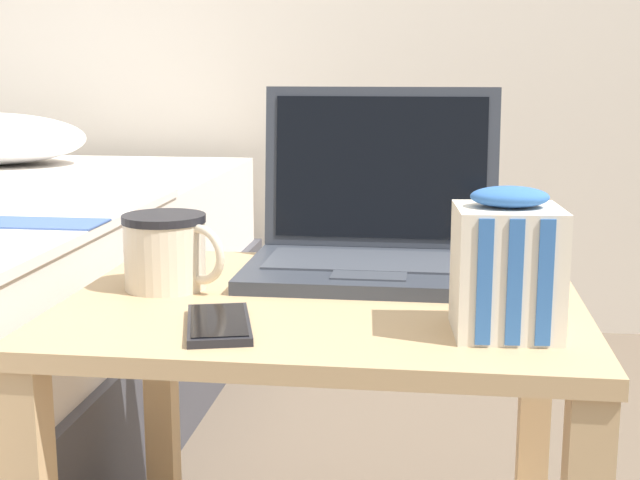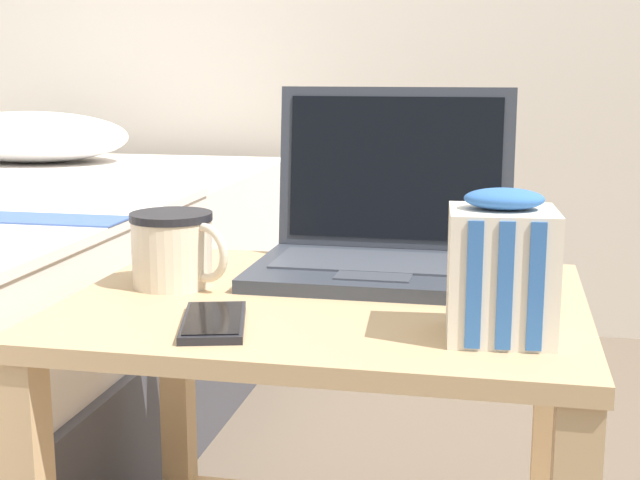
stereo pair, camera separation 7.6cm
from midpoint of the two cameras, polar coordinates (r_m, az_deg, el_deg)
The scene contains 5 objects.
bedside_table at distance 1.16m, azimuth 2.31°, elevation -12.43°, with size 0.63×0.51×0.51m.
laptop at distance 1.23m, azimuth 5.97°, elevation 0.25°, with size 0.34×0.27×0.25m.
mug_front_left at distance 1.16m, azimuth -7.51°, elevation -0.36°, with size 0.14×0.11×0.10m.
snack_bag at distance 0.95m, azimuth 13.79°, elevation -1.85°, with size 0.12×0.11×0.16m.
cell_phone at distance 0.98m, azimuth -4.63°, elevation -5.26°, with size 0.10×0.15×0.01m.
Camera 2 is at (0.21, -1.04, 0.79)m, focal length 50.00 mm.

